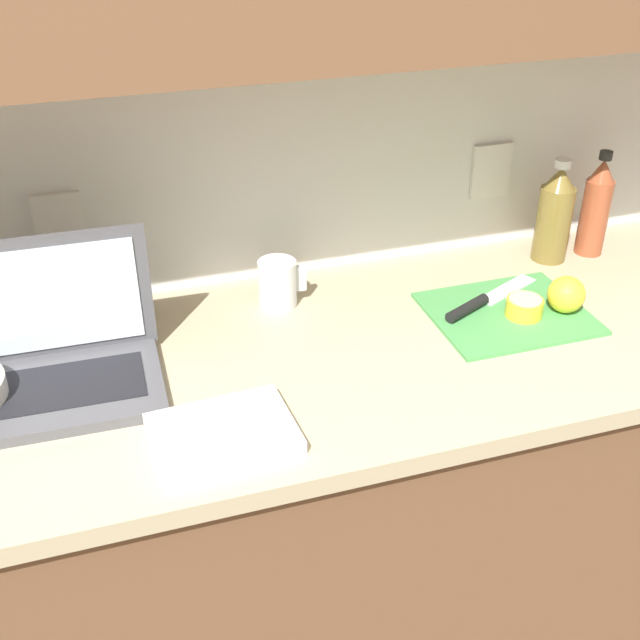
# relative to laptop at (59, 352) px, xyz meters

# --- Properties ---
(counter_unit) EXTENTS (2.22, 0.63, 0.92)m
(counter_unit) POSITION_rel_laptop_xyz_m (0.27, -0.05, -0.51)
(counter_unit) COLOR brown
(counter_unit) RESTS_ON ground_plane
(laptop) EXTENTS (0.34, 0.24, 0.25)m
(laptop) POSITION_rel_laptop_xyz_m (0.00, 0.00, 0.00)
(laptop) COLOR #515156
(laptop) RESTS_ON counter_unit
(cutting_board) EXTENTS (0.30, 0.25, 0.01)m
(cutting_board) POSITION_rel_laptop_xyz_m (0.84, -0.04, -0.05)
(cutting_board) COLOR #4C9E51
(cutting_board) RESTS_ON counter_unit
(knife) EXTENTS (0.25, 0.14, 0.02)m
(knife) POSITION_rel_laptop_xyz_m (0.79, -0.00, -0.04)
(knife) COLOR silver
(knife) RESTS_ON cutting_board
(lemon_half_cut) EXTENTS (0.07, 0.07, 0.04)m
(lemon_half_cut) POSITION_rel_laptop_xyz_m (0.86, -0.06, -0.03)
(lemon_half_cut) COLOR yellow
(lemon_half_cut) RESTS_ON cutting_board
(lemon_whole_beside) EXTENTS (0.07, 0.07, 0.07)m
(lemon_whole_beside) POSITION_rel_laptop_xyz_m (0.95, -0.07, -0.01)
(lemon_whole_beside) COLOR yellow
(lemon_whole_beside) RESTS_ON cutting_board
(bottle_green_soda) EXTENTS (0.08, 0.08, 0.23)m
(bottle_green_soda) POSITION_rel_laptop_xyz_m (1.05, 0.16, 0.05)
(bottle_green_soda) COLOR olive
(bottle_green_soda) RESTS_ON counter_unit
(bottle_oil_tall) EXTENTS (0.06, 0.06, 0.24)m
(bottle_oil_tall) POSITION_rel_laptop_xyz_m (1.15, 0.16, 0.05)
(bottle_oil_tall) COLOR #A34C2D
(bottle_oil_tall) RESTS_ON counter_unit
(measuring_cup) EXTENTS (0.10, 0.08, 0.10)m
(measuring_cup) POSITION_rel_laptop_xyz_m (0.42, 0.14, -0.01)
(measuring_cup) COLOR silver
(measuring_cup) RESTS_ON counter_unit
(dish_towel) EXTENTS (0.23, 0.17, 0.02)m
(dish_towel) POSITION_rel_laptop_xyz_m (0.23, -0.24, -0.05)
(dish_towel) COLOR silver
(dish_towel) RESTS_ON counter_unit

